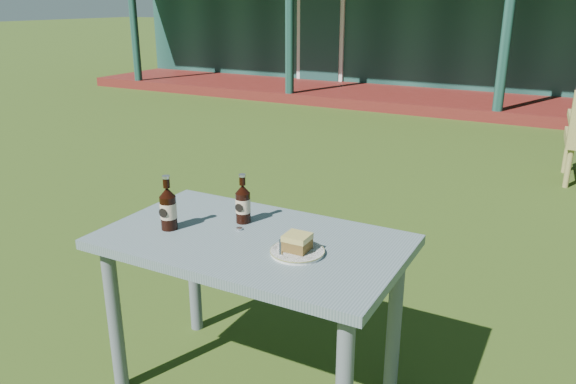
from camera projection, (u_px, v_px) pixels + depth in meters
The scene contains 9 objects.
ground at pixel (379, 252), 3.79m from camera, with size 80.00×80.00×0.00m, color #334916.
pavilion at pixel (544, 0), 11.09m from camera, with size 15.80×8.30×3.45m.
cafe_table at pixel (253, 261), 2.26m from camera, with size 1.20×0.70×0.72m.
plate at pixel (297, 252), 2.08m from camera, with size 0.20×0.20×0.01m.
cake_slice at pixel (297, 242), 2.07m from camera, with size 0.09×0.09×0.06m.
fork at pixel (281, 247), 2.10m from camera, with size 0.01×0.14×0.00m, color silver.
cola_bottle_near at pixel (243, 203), 2.35m from camera, with size 0.06×0.07×0.21m.
cola_bottle_far at pixel (168, 208), 2.28m from camera, with size 0.07×0.07×0.23m.
bottle_cap at pixel (239, 229), 2.30m from camera, with size 0.03×0.03×0.01m, color silver.
Camera 1 is at (1.09, -3.33, 1.61)m, focal length 35.00 mm.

